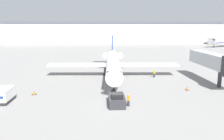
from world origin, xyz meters
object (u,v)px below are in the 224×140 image
at_px(airplane_main, 113,62).
at_px(traffic_cone_right, 187,88).
at_px(luggage_cart, 4,95).
at_px(jet_bridge, 212,60).
at_px(worker_by_wing, 154,73).
at_px(traffic_cone_left, 34,93).
at_px(worker_near_tug, 128,100).
at_px(pushback_tug, 117,100).

bearing_deg(airplane_main, traffic_cone_right, -44.52).
distance_m(luggage_cart, jet_bridge, 37.21).
bearing_deg(airplane_main, luggage_cart, -135.62).
relative_size(worker_by_wing, jet_bridge, 0.11).
bearing_deg(traffic_cone_left, worker_near_tug, -22.65).
height_order(airplane_main, jet_bridge, airplane_main).
relative_size(traffic_cone_left, traffic_cone_right, 0.87).
bearing_deg(worker_near_tug, pushback_tug, 157.80).
bearing_deg(worker_by_wing, airplane_main, 166.99).
xyz_separation_m(luggage_cart, worker_by_wing, (25.86, 14.53, -0.14)).
bearing_deg(jet_bridge, traffic_cone_right, -143.94).
height_order(luggage_cart, jet_bridge, jet_bridge).
height_order(luggage_cart, worker_near_tug, luggage_cart).
xyz_separation_m(pushback_tug, worker_by_wing, (9.46, 16.60, 0.14)).
relative_size(luggage_cart, jet_bridge, 0.25).
height_order(airplane_main, worker_near_tug, airplane_main).
bearing_deg(luggage_cart, jet_bridge, 14.61).
xyz_separation_m(airplane_main, worker_near_tug, (1.05, -19.31, -2.19)).
relative_size(luggage_cart, traffic_cone_left, 5.32).
bearing_deg(worker_by_wing, jet_bridge, -27.43).
xyz_separation_m(pushback_tug, luggage_cart, (-16.41, 2.07, 0.28)).
height_order(luggage_cart, traffic_cone_left, luggage_cart).
relative_size(airplane_main, traffic_cone_left, 43.62).
distance_m(traffic_cone_left, traffic_cone_right, 25.94).
relative_size(worker_near_tug, traffic_cone_right, 2.17).
relative_size(airplane_main, worker_by_wing, 17.81).
bearing_deg(luggage_cart, traffic_cone_left, 45.87).
bearing_deg(jet_bridge, airplane_main, 159.03).
relative_size(luggage_cart, traffic_cone_right, 4.62).
xyz_separation_m(pushback_tug, worker_near_tug, (1.60, -0.65, 0.16)).
distance_m(luggage_cart, worker_near_tug, 18.21).
xyz_separation_m(airplane_main, jet_bridge, (18.90, -7.24, 1.35)).
bearing_deg(airplane_main, worker_by_wing, -13.01).
bearing_deg(luggage_cart, pushback_tug, -7.19).
height_order(worker_near_tug, traffic_cone_right, worker_near_tug).
bearing_deg(worker_by_wing, luggage_cart, -150.67).
xyz_separation_m(worker_near_tug, traffic_cone_right, (11.22, 7.24, -0.53)).
height_order(airplane_main, traffic_cone_left, airplane_main).
relative_size(traffic_cone_right, jet_bridge, 0.05).
relative_size(worker_by_wing, traffic_cone_right, 2.13).
bearing_deg(jet_bridge, traffic_cone_left, -169.66).
relative_size(luggage_cart, worker_near_tug, 2.13).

